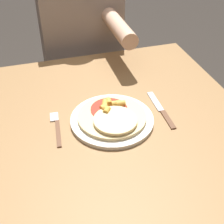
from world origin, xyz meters
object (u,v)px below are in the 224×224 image
at_px(dining_table, 114,146).
at_px(fork, 57,126).
at_px(knife, 161,110).
at_px(pizza, 112,116).
at_px(person_diner, 82,45).
at_px(plate, 112,120).

distance_m(dining_table, fork, 0.23).
bearing_deg(fork, knife, -2.72).
height_order(pizza, knife, pizza).
height_order(fork, person_diner, person_diner).
relative_size(dining_table, pizza, 4.28).
bearing_deg(dining_table, knife, 4.23).
distance_m(knife, person_diner, 0.69).
distance_m(dining_table, pizza, 0.14).
bearing_deg(plate, pizza, -82.84).
bearing_deg(pizza, fork, 171.45).
xyz_separation_m(knife, person_diner, (-0.14, 0.67, -0.04)).
relative_size(pizza, knife, 1.05).
bearing_deg(fork, dining_table, -9.16).
relative_size(dining_table, plate, 3.51).
distance_m(plate, person_diner, 0.68).
bearing_deg(fork, pizza, -8.55).
bearing_deg(person_diner, plate, -93.64).
height_order(plate, fork, plate).
distance_m(pizza, person_diner, 0.68).
xyz_separation_m(pizza, knife, (0.18, 0.01, -0.02)).
bearing_deg(knife, pizza, -176.82).
xyz_separation_m(dining_table, pizza, (-0.01, 0.00, 0.14)).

